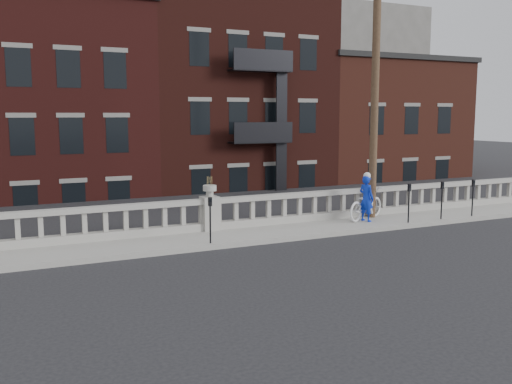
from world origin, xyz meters
The scene contains 12 objects.
ground centered at (0.00, 0.00, 0.00)m, with size 120.00×120.00×0.00m, color black.
sidewalk centered at (0.00, 3.00, 0.07)m, with size 32.00×2.20×0.15m, color #9A968F.
balustrade centered at (0.00, 3.95, 0.64)m, with size 28.00×0.34×1.03m.
planter_pedestal centered at (0.00, 3.95, 0.83)m, with size 0.55×0.55×1.76m.
lower_level centered at (0.56, 23.04, 2.63)m, with size 80.00×44.00×20.80m.
utility_pole centered at (6.20, 3.60, 5.24)m, with size 1.60×0.28×10.00m.
parking_meter_b centered at (-0.68, 2.15, 1.00)m, with size 0.10×0.09×1.36m.
parking_meter_c centered at (6.68, 2.15, 1.00)m, with size 0.10×0.09×1.36m.
parking_meter_d centered at (8.18, 2.15, 1.00)m, with size 0.10×0.09×1.36m.
parking_meter_e centered at (9.68, 2.15, 1.00)m, with size 0.10×0.09×1.36m.
bicycle centered at (5.73, 3.33, 0.72)m, with size 0.75×2.15×1.13m, color silver.
cyclist centered at (5.51, 3.01, 0.96)m, with size 0.59×0.39×1.63m, color #0C28B7.
Camera 1 is at (-6.54, -13.14, 3.90)m, focal length 40.00 mm.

